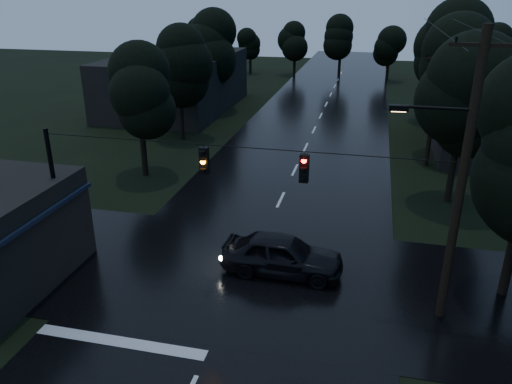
% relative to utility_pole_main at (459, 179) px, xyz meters
% --- Properties ---
extents(main_road, '(12.00, 120.00, 0.02)m').
position_rel_utility_pole_main_xyz_m(main_road, '(-7.41, 19.00, -5.26)').
color(main_road, black).
rests_on(main_road, ground).
extents(cross_street, '(60.00, 9.00, 0.02)m').
position_rel_utility_pole_main_xyz_m(cross_street, '(-7.41, 1.00, -5.26)').
color(cross_street, black).
rests_on(cross_street, ground).
extents(building_far_right, '(10.00, 14.00, 4.40)m').
position_rel_utility_pole_main_xyz_m(building_far_right, '(6.59, 23.00, -3.06)').
color(building_far_right, black).
rests_on(building_far_right, ground).
extents(building_far_left, '(10.00, 16.00, 5.00)m').
position_rel_utility_pole_main_xyz_m(building_far_left, '(-21.41, 29.00, -2.76)').
color(building_far_left, black).
rests_on(building_far_left, ground).
extents(utility_pole_main, '(3.50, 0.30, 10.00)m').
position_rel_utility_pole_main_xyz_m(utility_pole_main, '(0.00, 0.00, 0.00)').
color(utility_pole_main, black).
rests_on(utility_pole_main, ground).
extents(utility_pole_far, '(2.00, 0.30, 7.50)m').
position_rel_utility_pole_main_xyz_m(utility_pole_far, '(0.89, 17.00, -1.38)').
color(utility_pole_far, black).
rests_on(utility_pole_far, ground).
extents(anchor_pole_left, '(0.18, 0.18, 6.00)m').
position_rel_utility_pole_main_xyz_m(anchor_pole_left, '(-14.91, 0.00, -2.26)').
color(anchor_pole_left, black).
rests_on(anchor_pole_left, ground).
extents(span_signals, '(15.00, 0.37, 1.12)m').
position_rel_utility_pole_main_xyz_m(span_signals, '(-6.85, -0.01, -0.01)').
color(span_signals, black).
rests_on(span_signals, ground).
extents(tree_left_a, '(3.92, 3.92, 8.26)m').
position_rel_utility_pole_main_xyz_m(tree_left_a, '(-16.41, 11.00, -0.02)').
color(tree_left_a, black).
rests_on(tree_left_a, ground).
extents(tree_left_b, '(4.20, 4.20, 8.85)m').
position_rel_utility_pole_main_xyz_m(tree_left_b, '(-17.01, 19.00, 0.36)').
color(tree_left_b, black).
rests_on(tree_left_b, ground).
extents(tree_left_c, '(4.48, 4.48, 9.44)m').
position_rel_utility_pole_main_xyz_m(tree_left_c, '(-17.61, 29.00, 0.74)').
color(tree_left_c, black).
rests_on(tree_left_c, ground).
extents(tree_right_a, '(4.20, 4.20, 8.85)m').
position_rel_utility_pole_main_xyz_m(tree_right_a, '(1.59, 11.00, 0.36)').
color(tree_right_a, black).
rests_on(tree_right_a, ground).
extents(tree_right_b, '(4.48, 4.48, 9.44)m').
position_rel_utility_pole_main_xyz_m(tree_right_b, '(2.19, 19.00, 0.74)').
color(tree_right_b, black).
rests_on(tree_right_b, ground).
extents(tree_right_c, '(4.76, 4.76, 10.03)m').
position_rel_utility_pole_main_xyz_m(tree_right_c, '(2.79, 29.00, 1.11)').
color(tree_right_c, black).
rests_on(tree_right_c, ground).
extents(car, '(5.00, 2.10, 1.69)m').
position_rel_utility_pole_main_xyz_m(car, '(-5.96, 1.58, -4.42)').
color(car, black).
rests_on(car, ground).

